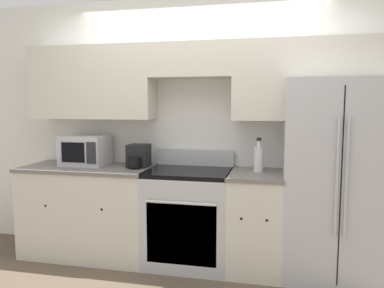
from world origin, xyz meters
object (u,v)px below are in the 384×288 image
at_px(refrigerator, 334,179).
at_px(microwave, 85,150).
at_px(bottle, 259,158).
at_px(oven_range, 189,216).

bearing_deg(refrigerator, microwave, 179.17).
relative_size(microwave, bottle, 1.41).
height_order(oven_range, refrigerator, refrigerator).
relative_size(oven_range, bottle, 3.42).
bearing_deg(refrigerator, oven_range, -178.54).
height_order(refrigerator, bottle, refrigerator).
distance_m(refrigerator, bottle, 0.68).
bearing_deg(microwave, refrigerator, -0.83).
bearing_deg(oven_range, microwave, 176.44).
bearing_deg(microwave, oven_range, -3.56).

